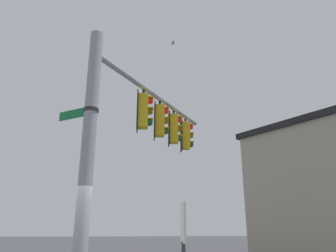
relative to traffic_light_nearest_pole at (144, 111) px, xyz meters
name	(u,v)px	position (x,y,z in m)	size (l,w,h in m)	color
signal_pole	(87,156)	(1.91, -1.22, -1.81)	(0.32, 0.32, 6.34)	gray
mast_arm	(158,98)	(-0.77, 0.46, 0.78)	(0.16, 0.16, 6.34)	gray
traffic_light_nearest_pole	(144,111)	(0.00, 0.00, 0.00)	(0.54, 0.49, 1.31)	black
traffic_light_mid_inner	(160,121)	(-0.87, 0.54, 0.00)	(0.54, 0.49, 1.31)	black
traffic_light_mid_outer	(174,129)	(-1.74, 1.09, 0.00)	(0.54, 0.49, 1.31)	black
traffic_light_arm_end	(186,136)	(-2.62, 1.63, 0.00)	(0.54, 0.49, 1.31)	black
street_name_sign	(84,112)	(1.80, -1.40, -0.72)	(0.72, 1.04, 0.22)	#147238
bird_flying	(173,43)	(-2.52, 1.13, 4.02)	(0.34, 0.19, 0.09)	gray
historical_marker	(183,241)	(2.57, 0.84, -3.58)	(0.60, 0.08, 2.13)	#333333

